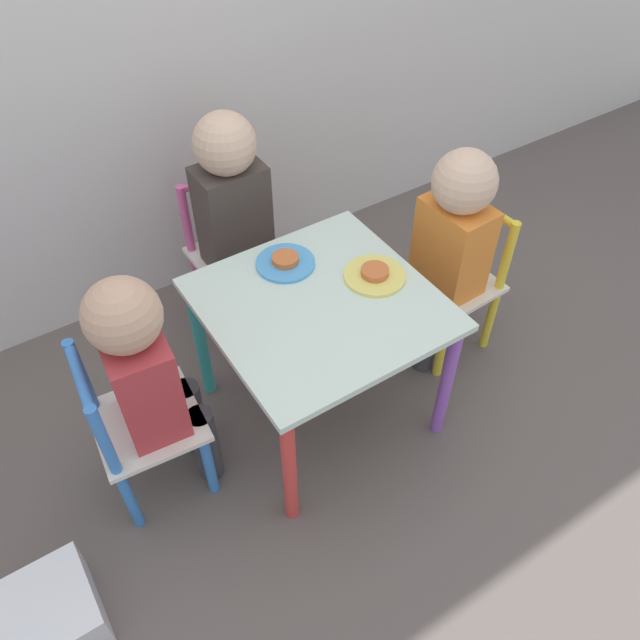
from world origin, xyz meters
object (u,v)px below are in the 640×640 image
object	(u,v)px
chair_yellow	(454,283)
child_right	(450,240)
plate_back	(285,262)
child_back	(235,209)
storage_bin	(21,632)
kids_table	(320,320)
chair_pink	(233,256)
plate_right	(375,275)
child_left	(148,371)
chair_blue	(139,428)

from	to	relation	value
chair_yellow	child_right	distance (m)	0.21
plate_back	child_back	bearing A→B (deg)	91.15
chair_yellow	plate_back	size ratio (longest dim) A/B	3.14
child_back	storage_bin	size ratio (longest dim) A/B	2.23
plate_back	storage_bin	bearing A→B (deg)	-158.44
kids_table	child_back	bearing A→B (deg)	90.72
chair_pink	plate_back	distance (m)	0.41
kids_table	storage_bin	xyz separation A→B (m)	(-0.93, -0.20, -0.32)
child_right	plate_right	size ratio (longest dim) A/B	4.36
kids_table	plate_back	bearing A→B (deg)	90.00
chair_pink	child_left	world-z (taller)	child_left
kids_table	child_left	world-z (taller)	child_left
child_right	child_back	world-z (taller)	child_back
kids_table	child_right	bearing A→B (deg)	2.61
child_back	plate_back	xyz separation A→B (m)	(0.01, -0.29, -0.01)
kids_table	child_left	distance (m)	0.46
chair_yellow	chair_blue	xyz separation A→B (m)	(-1.03, 0.02, 0.00)
chair_blue	child_left	bearing A→B (deg)	-90.00
chair_blue	plate_back	size ratio (longest dim) A/B	3.14
child_left	plate_right	world-z (taller)	child_left
child_right	plate_back	distance (m)	0.48
kids_table	chair_yellow	bearing A→B (deg)	2.61
chair_pink	plate_right	distance (m)	0.59
child_right	kids_table	bearing A→B (deg)	-90.00
kids_table	child_right	xyz separation A→B (m)	(0.46, 0.02, 0.06)
chair_blue	child_right	bearing A→B (deg)	-86.55
plate_right	chair_yellow	bearing A→B (deg)	3.92
kids_table	child_back	world-z (taller)	child_back
storage_bin	child_right	bearing A→B (deg)	8.84
chair_blue	plate_back	world-z (taller)	chair_blue
child_right	plate_back	world-z (taller)	child_right
plate_right	storage_bin	bearing A→B (deg)	-169.98
plate_back	chair_blue	bearing A→B (deg)	-165.84
chair_yellow	chair_pink	xyz separation A→B (m)	(-0.52, 0.49, 0.00)
kids_table	plate_right	size ratio (longest dim) A/B	3.44
child_back	chair_pink	bearing A→B (deg)	90.00
chair_blue	chair_yellow	bearing A→B (deg)	-86.32
kids_table	plate_right	world-z (taller)	plate_right
child_right	child_left	world-z (taller)	child_right
chair_yellow	child_left	size ratio (longest dim) A/B	0.71
chair_yellow	chair_blue	bearing A→B (deg)	-93.68
chair_pink	plate_back	world-z (taller)	chair_pink
kids_table	child_right	distance (m)	0.46
chair_pink	chair_blue	bearing A→B (deg)	-137.73
chair_yellow	child_left	bearing A→B (deg)	-93.45
child_back	plate_right	bearing A→B (deg)	-69.45
plate_back	child_left	bearing A→B (deg)	-163.48
child_right	storage_bin	world-z (taller)	child_right
chair_pink	kids_table	bearing A→B (deg)	-90.00
chair_pink	child_right	xyz separation A→B (m)	(0.46, -0.50, 0.20)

